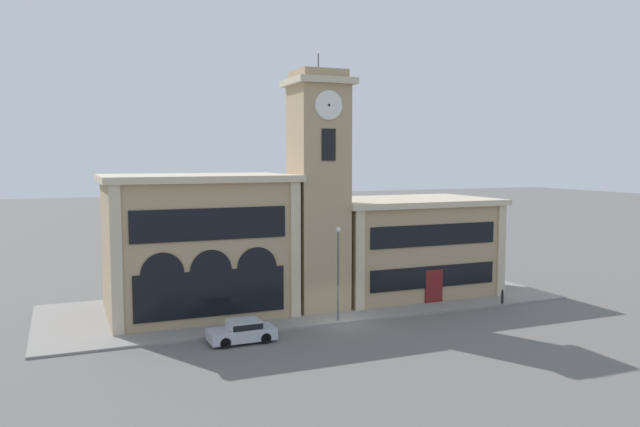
{
  "coord_description": "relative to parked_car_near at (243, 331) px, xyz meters",
  "views": [
    {
      "loc": [
        -17.3,
        -37.2,
        11.14
      ],
      "look_at": [
        -0.63,
        2.62,
        7.27
      ],
      "focal_mm": 35.0,
      "sensor_mm": 36.0,
      "label": 1
    }
  ],
  "objects": [
    {
      "name": "street_lamp",
      "position": [
        7.22,
        1.95,
        3.57
      ],
      "size": [
        0.36,
        0.36,
        6.37
      ],
      "color": "#4C4C51",
      "rests_on": "sidewalk_kerb"
    },
    {
      "name": "ground_plane",
      "position": [
        7.37,
        1.35,
        -0.7
      ],
      "size": [
        300.0,
        300.0,
        0.0
      ],
      "primitive_type": "plane",
      "color": "#605E5B"
    },
    {
      "name": "town_hall_left_wing",
      "position": [
        -0.98,
        8.22,
        4.3
      ],
      "size": [
        13.16,
        9.27,
        9.96
      ],
      "color": "tan",
      "rests_on": "ground_plane"
    },
    {
      "name": "sidewalk_kerb",
      "position": [
        7.37,
        7.95,
        -0.62
      ],
      "size": [
        38.75,
        13.19,
        0.15
      ],
      "color": "gray",
      "rests_on": "ground_plane"
    },
    {
      "name": "parked_car_near",
      "position": [
        0.0,
        0.0,
        0.0
      ],
      "size": [
        4.02,
        1.91,
        1.33
      ],
      "rotation": [
        0.0,
        0.0,
        3.15
      ],
      "color": "#B2B7C1",
      "rests_on": "ground_plane"
    },
    {
      "name": "bollard",
      "position": [
        20.69,
        1.56,
        -0.03
      ],
      "size": [
        0.18,
        0.18,
        1.06
      ],
      "color": "black",
      "rests_on": "sidewalk_kerb"
    },
    {
      "name": "clock_tower",
      "position": [
        7.38,
        5.79,
        8.03
      ],
      "size": [
        4.35,
        4.35,
        18.52
      ],
      "color": "tan",
      "rests_on": "ground_plane"
    },
    {
      "name": "town_hall_right_wing",
      "position": [
        16.12,
        8.23,
        3.24
      ],
      "size": [
        13.95,
        9.27,
        7.83
      ],
      "color": "tan",
      "rests_on": "ground_plane"
    }
  ]
}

